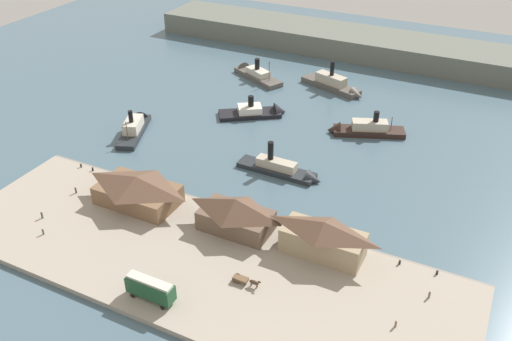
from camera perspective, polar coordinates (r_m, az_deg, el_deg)
ground_plane at (r=128.16m, az=-1.03°, el=-3.69°), size 320.00×320.00×0.00m
quay_promenade at (r=113.02m, az=-6.23°, el=-9.27°), size 110.00×36.00×1.20m
seawall_edge at (r=125.31m, az=-1.79°, el=-4.37°), size 110.00×0.80×1.00m
ferry_shed_west_terminal at (r=128.07m, az=-12.24°, el=-1.94°), size 18.79×11.22×7.07m
ferry_shed_central_terminal at (r=117.03m, az=-2.11°, el=-4.54°), size 15.70×8.94×7.77m
ferry_shed_customs_shed at (r=111.37m, az=7.01°, el=-6.96°), size 16.98×7.58×7.91m
street_tram at (r=103.75m, az=-10.94°, el=-11.90°), size 9.46×2.95×4.59m
horse_cart at (r=105.97m, az=-1.11°, el=-11.32°), size 5.82×1.57×1.87m
pedestrian_standing_center at (r=130.83m, az=-21.38°, el=-4.34°), size 0.44×0.44×1.78m
pedestrian_by_tram at (r=101.61m, az=14.33°, el=-15.20°), size 0.38×0.38×1.55m
pedestrian_near_east_shed at (r=136.81m, az=-18.24°, el=-1.96°), size 0.42×0.42×1.70m
pedestrian_near_west_shed at (r=108.29m, az=17.59°, el=-12.21°), size 0.40×0.40×1.62m
pedestrian_at_waters_edge at (r=125.87m, az=-21.28°, el=-5.95°), size 0.38×0.38×1.55m
mooring_post_west at (r=144.49m, az=-16.62°, el=0.13°), size 0.44×0.44×0.90m
mooring_post_east at (r=113.99m, az=14.72°, el=-9.22°), size 0.44×0.44×0.90m
mooring_post_center_east at (r=113.75m, az=18.32°, el=-10.04°), size 0.44×0.44×0.90m
mooring_post_center_west at (r=146.91m, az=-17.74°, el=0.49°), size 0.44×0.44×0.90m
ferry_mid_harbor at (r=168.60m, az=0.42°, el=6.12°), size 20.48×16.66×8.80m
ferry_moored_east at (r=160.51m, az=10.82°, el=4.24°), size 22.40×13.14×8.88m
ferry_outer_harbor at (r=196.44m, az=-0.29°, el=10.09°), size 22.96×15.32×10.23m
ferry_approaching_east at (r=138.87m, az=3.12°, el=0.01°), size 22.58×5.30×9.97m
ferry_near_quay at (r=187.08m, az=8.31°, el=8.74°), size 24.21×12.37×11.09m
ferry_approaching_west at (r=163.16m, az=-12.40°, el=4.57°), size 12.70×21.72×9.50m
far_headland at (r=219.49m, az=12.61°, el=12.50°), size 180.00×24.00×8.00m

